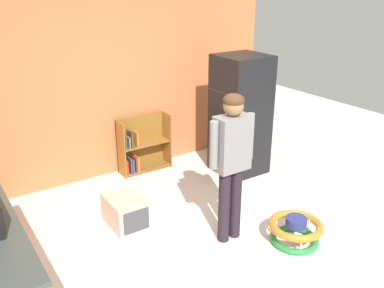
% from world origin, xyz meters
% --- Properties ---
extents(ground_plane, '(12.00, 12.00, 0.00)m').
position_xyz_m(ground_plane, '(0.00, 0.00, 0.00)').
color(ground_plane, silver).
rests_on(ground_plane, ground).
extents(back_wall, '(5.20, 0.06, 2.70)m').
position_xyz_m(back_wall, '(0.00, 2.33, 1.35)').
color(back_wall, '#C96E3F').
rests_on(back_wall, ground).
extents(refrigerator, '(0.73, 0.68, 1.78)m').
position_xyz_m(refrigerator, '(1.53, 1.31, 0.89)').
color(refrigerator, black).
rests_on(refrigerator, ground).
extents(bookshelf, '(0.80, 0.28, 0.85)m').
position_xyz_m(bookshelf, '(0.28, 2.15, 0.37)').
color(bookshelf, brown).
rests_on(bookshelf, ground).
extents(standing_person, '(0.57, 0.23, 1.71)m').
position_xyz_m(standing_person, '(0.27, -0.05, 1.04)').
color(standing_person, '#261D27').
rests_on(standing_person, ground).
extents(baby_walker, '(0.60, 0.60, 0.32)m').
position_xyz_m(baby_walker, '(0.83, -0.54, 0.16)').
color(baby_walker, green).
rests_on(baby_walker, ground).
extents(pet_carrier, '(0.42, 0.55, 0.36)m').
position_xyz_m(pet_carrier, '(-0.58, 0.86, 0.18)').
color(pet_carrier, beige).
rests_on(pet_carrier, ground).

